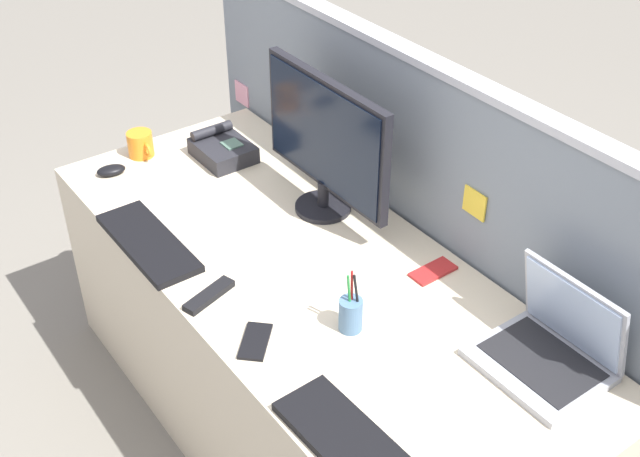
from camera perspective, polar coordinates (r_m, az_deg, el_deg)
ground_plane at (r=2.93m, az=-0.82°, el=-14.11°), size 10.00×10.00×0.00m
desk at (r=2.66m, az=-0.88°, el=-8.97°), size 1.96×0.80×0.74m
cubicle_divider at (r=2.69m, az=6.70°, el=-0.83°), size 2.26×0.08×1.28m
desktop_monitor at (r=2.54m, az=0.38°, el=6.22°), size 0.58×0.18×0.46m
laptop at (r=2.16m, az=15.99°, el=-7.77°), size 0.31×0.27×0.25m
desk_phone at (r=2.95m, az=-6.86°, el=5.56°), size 0.22×0.17×0.10m
keyboard_main at (r=2.55m, az=-11.95°, el=-0.97°), size 0.43×0.16×0.02m
keyboard_spare at (r=1.92m, az=2.52°, el=-15.18°), size 0.45×0.17×0.02m
computer_mouse_right_hand at (r=2.93m, az=-14.43°, el=3.98°), size 0.08×0.11×0.03m
pen_cup at (r=2.18m, az=2.17°, el=-5.99°), size 0.06×0.06×0.19m
cell_phone_black_slab at (r=2.17m, az=-4.56°, el=-7.88°), size 0.15×0.15×0.01m
cell_phone_red_case at (r=2.42m, az=7.93°, el=-2.99°), size 0.07×0.14×0.01m
tv_remote at (r=2.32m, az=-7.78°, el=-4.67°), size 0.09×0.18×0.02m
coffee_mug at (r=3.01m, az=-12.46°, el=5.78°), size 0.13×0.09×0.09m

